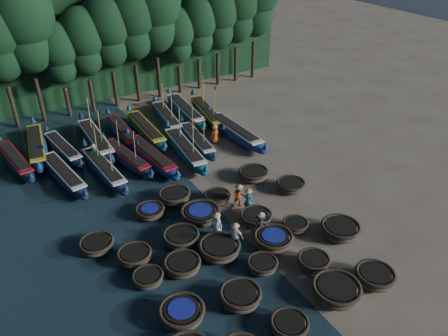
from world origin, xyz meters
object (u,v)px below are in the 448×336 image
long_boat_6 (185,149)px  long_boat_14 (146,130)px  coracle_7 (262,265)px  fisherman_0 (217,225)px  coracle_6 (240,296)px  coracle_18 (256,217)px  long_boat_15 (167,118)px  coracle_23 (217,197)px  long_boat_5 (151,156)px  coracle_16 (181,238)px  coracle_24 (253,174)px  coracle_13 (273,239)px  long_boat_10 (37,146)px  long_boat_12 (96,140)px  long_boat_16 (185,111)px  coracle_5 (182,313)px  fisherman_4 (235,236)px  coracle_9 (340,230)px  coracle_21 (150,211)px  fisherman_5 (95,154)px  long_boat_4 (126,157)px  coracle_2 (289,325)px  long_boat_9 (15,160)px  coracle_11 (182,265)px  long_boat_2 (64,174)px  long_boat_7 (197,140)px  coracle_8 (313,262)px  coracle_4 (375,277)px  long_boat_13 (122,132)px  coracle_3 (336,290)px  fisherman_6 (215,134)px  coracle_20 (97,245)px  long_boat_17 (207,113)px  long_boat_8 (235,132)px  coracle_14 (295,225)px  long_boat_3 (104,169)px  coracle_10 (148,278)px  fisherman_2 (239,196)px  coracle_22 (174,196)px  long_boat_11 (63,148)px  coracle_19 (291,185)px  fisherman_3 (260,224)px  coracle_12 (220,249)px

long_boat_6 → long_boat_14: bearing=110.4°
coracle_7 → fisherman_0: 3.79m
coracle_6 → coracle_18: size_ratio=1.14×
coracle_7 → long_boat_15: 19.93m
coracle_23 → long_boat_5: 7.27m
coracle_16 → coracle_24: (7.58, 3.64, -0.03)m
coracle_13 → long_boat_10: 20.91m
long_boat_12 → long_boat_16: size_ratio=1.00×
coracle_5 → fisherman_4: 5.74m
coracle_9 → coracle_21: (-8.98, 7.66, -0.10)m
coracle_18 → long_boat_5: 10.55m
coracle_23 → fisherman_5: bearing=120.7°
long_boat_4 → long_boat_5: size_ratio=0.90×
coracle_2 → coracle_7: 4.08m
coracle_5 → long_boat_9: bearing=102.9°
coracle_11 → long_boat_6: long_boat_6 is taller
long_boat_2 → long_boat_7: bearing=-9.4°
coracle_8 → coracle_13: size_ratio=0.79×
coracle_4 → long_boat_16: 23.85m
long_boat_13 → coracle_7: bearing=-86.4°
coracle_3 → fisherman_6: 17.88m
coracle_2 → coracle_4: coracle_4 is taller
long_boat_10 → coracle_5: bearing=-75.2°
coracle_20 → long_boat_9: bearing=101.1°
coracle_4 → long_boat_17: (2.43, 22.37, 0.13)m
long_boat_8 → fisherman_0: size_ratio=4.74×
coracle_14 → long_boat_9: size_ratio=0.23×
coracle_16 → coracle_20: coracle_16 is taller
coracle_7 → long_boat_14: size_ratio=0.24×
long_boat_2 → long_boat_9: (-2.64, 3.89, -0.02)m
long_boat_16 → fisherman_4: bearing=-103.2°
coracle_24 → long_boat_3: long_boat_3 is taller
coracle_16 → long_boat_17: (9.73, 14.38, 0.12)m
coracle_13 → long_boat_8: bearing=67.0°
coracle_10 → long_boat_7: long_boat_7 is taller
coracle_9 → coracle_21: size_ratio=1.19×
coracle_11 → coracle_23: size_ratio=1.17×
coracle_7 → fisherman_2: bearing=69.7°
long_boat_5 → long_boat_14: (1.40, 4.44, 0.02)m
coracle_9 → coracle_22: bearing=130.1°
coracle_4 → long_boat_16: size_ratio=0.29×
long_boat_11 → fisherman_4: 17.39m
long_boat_13 → long_boat_15: 4.44m
coracle_19 → fisherman_3: bearing=-148.3°
long_boat_8 → long_boat_7: bearing=170.2°
coracle_13 → fisherman_0: bearing=135.0°
coracle_12 → fisherman_5: (-2.94, 13.72, 0.35)m
coracle_3 → fisherman_2: fisherman_2 is taller
coracle_19 → fisherman_0: size_ratio=1.29×
coracle_11 → long_boat_2: (-3.26, 12.49, 0.12)m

